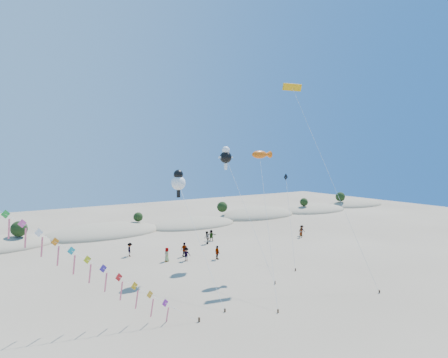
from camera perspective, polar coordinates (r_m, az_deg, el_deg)
dune_ridge at (r=64.26m, az=-17.03°, el=-7.85°), size 145.30×11.49×5.57m
fish_kite at (r=41.94m, az=5.74°, el=3.67°), size 7.90×10.88×13.27m
cartoon_kite_low at (r=40.26m, az=-6.96°, el=-0.35°), size 2.30×12.13×11.20m
cartoon_kite_high at (r=45.67m, az=0.28°, el=3.51°), size 2.22×11.36×13.83m
parafoil_kite at (r=44.19m, az=10.54°, el=13.14°), size 2.36×11.89×20.88m
dark_kite at (r=46.85m, az=9.77°, el=-3.34°), size 4.74×6.50×10.40m
beachgoers at (r=51.54m, az=-2.20°, el=-9.69°), size 27.95×9.97×1.85m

